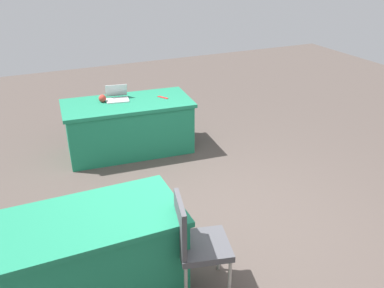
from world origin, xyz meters
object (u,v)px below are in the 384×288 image
(laptop_silver, at_px, (117,97))
(scissors_red, at_px, (163,97))
(chair_near_front, at_px, (195,240))
(table_foreground, at_px, (129,126))
(yarn_ball, at_px, (102,98))
(table_mid_left, at_px, (77,258))

(laptop_silver, distance_m, scissors_red, 0.67)
(chair_near_front, xyz_separation_m, laptop_silver, (-0.16, -3.10, 0.27))
(table_foreground, relative_size, scissors_red, 10.62)
(yarn_ball, xyz_separation_m, scissors_red, (-0.86, 0.18, -0.05))
(table_foreground, height_order, scissors_red, scissors_red)
(table_foreground, height_order, yarn_ball, yarn_ball)
(table_mid_left, relative_size, yarn_ball, 16.84)
(table_mid_left, height_order, yarn_ball, yarn_ball)
(table_mid_left, distance_m, scissors_red, 3.12)
(table_foreground, bearing_deg, yarn_ball, -23.91)
(chair_near_front, height_order, laptop_silver, laptop_silver)
(scissors_red, bearing_deg, chair_near_front, -46.19)
(scissors_red, bearing_deg, yarn_ball, -132.57)
(table_foreground, distance_m, scissors_red, 0.66)
(table_foreground, height_order, chair_near_front, chair_near_front)
(yarn_ball, distance_m, scissors_red, 0.88)
(table_mid_left, distance_m, chair_near_front, 1.02)
(table_mid_left, relative_size, chair_near_front, 1.94)
(yarn_ball, bearing_deg, table_mid_left, 72.01)
(laptop_silver, bearing_deg, table_mid_left, 77.78)
(table_mid_left, height_order, chair_near_front, chair_near_front)
(table_foreground, xyz_separation_m, table_mid_left, (1.21, 2.59, 0.00))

